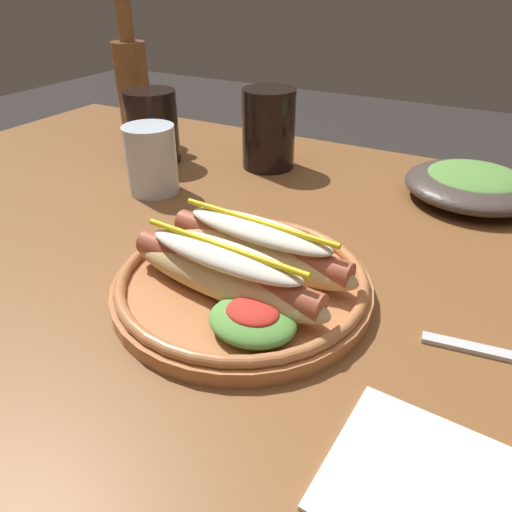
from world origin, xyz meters
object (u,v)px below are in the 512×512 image
Objects in this scene: water_cup at (151,160)px; fork at (506,356)px; extra_cup at (269,129)px; glass_bottle at (133,85)px; napkin at (427,485)px; soda_cup at (153,127)px; hot_dog_plate at (242,274)px; side_bowl at (473,184)px.

fork is at bearing -15.49° from water_cup.
extra_cup is 0.31m from glass_bottle.
extra_cup is 0.49× the size of glass_bottle.
extra_cup is 0.99× the size of napkin.
soda_cup is 0.46× the size of glass_bottle.
soda_cup is 0.93× the size of napkin.
hot_dog_plate is at bearing -33.76° from water_cup.
side_bowl is (0.43, 0.20, -0.03)m from water_cup.
fork is at bearing -77.22° from side_bowl.
water_cup is at bearing -154.97° from side_bowl.
extra_cup is at bearing 133.62° from fork.
soda_cup is at bearing -158.82° from extra_cup.
extra_cup is at bearing 59.82° from water_cup.
napkin is at bearing -110.39° from fork.
napkin is at bearing -52.39° from extra_cup.
soda_cup reaches higher than side_bowl.
hot_dog_plate is at bearing -115.12° from side_bowl.
fork is 0.16m from napkin.
water_cup is 0.52× the size of side_bowl.
hot_dog_plate reaches higher than napkin.
side_bowl is (0.17, 0.37, -0.00)m from hot_dog_plate.
extra_cup is at bearing 113.49° from hot_dog_plate.
soda_cup reaches higher than water_cup.
extra_cup is (0.10, 0.18, 0.01)m from water_cup.
glass_bottle reaches higher than water_cup.
side_bowl is at bearing 94.85° from napkin.
soda_cup is at bearing 143.81° from napkin.
glass_bottle reaches higher than extra_cup.
side_bowl is (-0.08, 0.34, 0.02)m from fork.
napkin is (0.47, -0.30, -0.05)m from water_cup.
side_bowl is 1.48× the size of napkin.
glass_bottle is 0.84m from napkin.
water_cup is (-0.51, 0.14, 0.05)m from fork.
glass_bottle reaches higher than fork.
glass_bottle is at bearing 140.98° from hot_dog_plate.
water_cup is at bearing 156.47° from fork.
water_cup is at bearing 146.24° from hot_dog_plate.
extra_cup reaches higher than water_cup.
hot_dog_plate is 2.69× the size of water_cup.
extra_cup is at bearing -3.74° from glass_bottle.
water_cup is 0.78× the size of extra_cup.
side_bowl reaches higher than fork.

